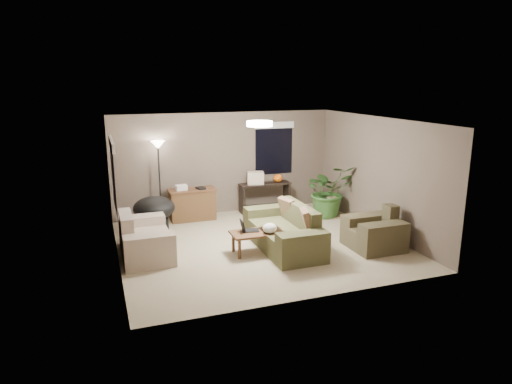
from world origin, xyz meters
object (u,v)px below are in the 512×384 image
object	(u,v)px
papasan_chair	(154,212)
cat_scratching_post	(332,209)
main_sofa	(285,233)
console_table	(265,195)
floor_lamp	(158,155)
armchair	(374,233)
houseplant	(328,196)
loveseat	(144,240)
desk	(192,204)
coffee_table	(257,235)

from	to	relation	value
papasan_chair	cat_scratching_post	bearing A→B (deg)	-4.39
main_sofa	console_table	world-z (taller)	main_sofa
papasan_chair	cat_scratching_post	xyz separation A→B (m)	(4.21, -0.32, -0.25)
papasan_chair	floor_lamp	xyz separation A→B (m)	(0.25, 0.76, 1.13)
floor_lamp	cat_scratching_post	bearing A→B (deg)	-15.27
main_sofa	armchair	xyz separation A→B (m)	(1.66, -0.63, 0.00)
main_sofa	houseplant	distance (m)	2.45
floor_lamp	main_sofa	bearing A→B (deg)	-51.01
houseplant	cat_scratching_post	world-z (taller)	houseplant
cat_scratching_post	main_sofa	bearing A→B (deg)	-142.02
floor_lamp	console_table	bearing A→B (deg)	-1.70
loveseat	desk	world-z (taller)	loveseat
loveseat	papasan_chair	distance (m)	1.35
armchair	coffee_table	size ratio (longest dim) A/B	1.00
main_sofa	desk	distance (m)	2.79
desk	coffee_table	bearing A→B (deg)	-74.00
armchair	desk	bearing A→B (deg)	134.36
cat_scratching_post	console_table	bearing A→B (deg)	143.90
main_sofa	cat_scratching_post	distance (m)	2.40
loveseat	floor_lamp	world-z (taller)	floor_lamp
armchair	houseplant	bearing A→B (deg)	85.68
console_table	houseplant	xyz separation A→B (m)	(1.32, -0.87, 0.07)
desk	main_sofa	bearing A→B (deg)	-61.19
papasan_chair	loveseat	bearing A→B (deg)	-105.86
main_sofa	coffee_table	world-z (taller)	main_sofa
houseplant	coffee_table	bearing A→B (deg)	-145.24
cat_scratching_post	loveseat	bearing A→B (deg)	-168.05
coffee_table	desk	distance (m)	2.63
floor_lamp	cat_scratching_post	xyz separation A→B (m)	(3.96, -1.08, -1.38)
main_sofa	houseplant	size ratio (longest dim) A/B	1.71
coffee_table	loveseat	bearing A→B (deg)	163.90
armchair	desk	distance (m)	4.30
armchair	console_table	xyz separation A→B (m)	(-1.15, 3.11, 0.14)
houseplant	papasan_chair	bearing A→B (deg)	177.38
armchair	cat_scratching_post	bearing A→B (deg)	83.82
desk	papasan_chair	distance (m)	1.17
papasan_chair	coffee_table	bearing A→B (deg)	-47.98
armchair	floor_lamp	size ratio (longest dim) A/B	0.52
desk	floor_lamp	world-z (taller)	floor_lamp
floor_lamp	cat_scratching_post	distance (m)	4.33
loveseat	armchair	distance (m)	4.50
armchair	floor_lamp	world-z (taller)	floor_lamp
loveseat	houseplant	xyz separation A→B (m)	(4.52, 1.10, 0.21)
main_sofa	armchair	world-z (taller)	same
papasan_chair	floor_lamp	bearing A→B (deg)	71.71
loveseat	floor_lamp	bearing A→B (deg)	73.24
loveseat	coffee_table	xyz separation A→B (m)	(2.07, -0.60, 0.06)
armchair	cat_scratching_post	distance (m)	2.12
coffee_table	houseplant	size ratio (longest dim) A/B	0.78
main_sofa	papasan_chair	xyz separation A→B (m)	(-2.32, 1.80, 0.17)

